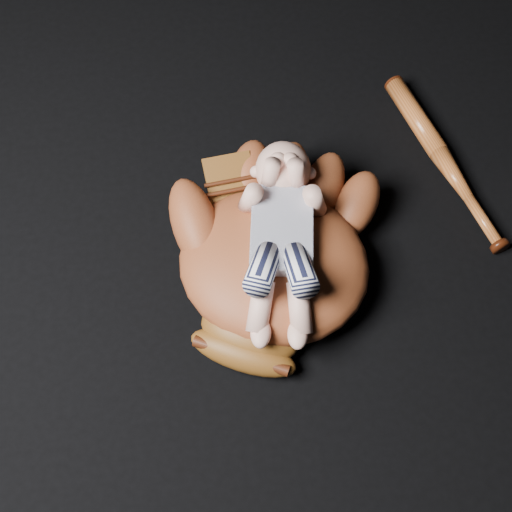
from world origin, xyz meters
name	(u,v)px	position (x,y,z in m)	size (l,w,h in m)	color
baseball_glove	(274,259)	(-0.10, -0.09, 0.07)	(0.40, 0.46, 0.14)	maroon
newborn_baby	(282,243)	(-0.09, -0.09, 0.12)	(0.16, 0.36, 0.14)	#D9A08C
baseball_bat	(445,162)	(0.24, 0.12, 0.02)	(0.04, 0.41, 0.04)	#A14E1F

